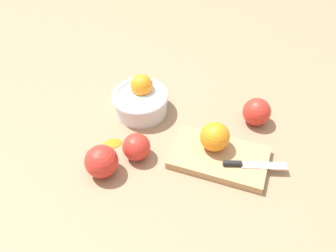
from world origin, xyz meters
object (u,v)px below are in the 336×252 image
Objects in this scene: bowl at (141,99)px; apple_front_left at (136,147)px; knife at (246,164)px; apple_back_right at (257,112)px; apple_front_left_2 at (101,161)px; cutting_board at (219,157)px; orange_on_board at (214,138)px.

bowl is 0.18m from apple_front_left.
knife is 2.11× the size of apple_front_left.
apple_front_left_2 reaches higher than apple_back_right.
bowl is at bearing 162.08° from cutting_board.
apple_back_right reaches higher than knife.
bowl is 1.07× the size of knife.
apple_front_left_2 is at bearing -123.15° from apple_front_left.
apple_front_left is 0.93× the size of apple_back_right.
bowl reaches higher than apple_back_right.
cutting_board is at bearing -104.97° from apple_back_right.
bowl is 0.67× the size of cutting_board.
apple_back_right is 0.94× the size of apple_front_left_2.
apple_front_left_2 is (-0.29, -0.33, 0.00)m from apple_back_right.
apple_front_left is 0.09m from apple_front_left_2.
bowl is 2.27× the size of apple_front_left.
bowl is 2.10× the size of apple_back_right.
bowl is 0.35m from knife.
apple_front_left is at bearing -165.57° from knife.
cutting_board is 3.12× the size of apple_back_right.
apple_front_left reaches higher than cutting_board.
cutting_board is 0.21m from apple_front_left.
apple_front_left_2 is (-0.32, -0.15, 0.01)m from knife.
orange_on_board is at bearing -113.63° from apple_back_right.
knife is 1.84× the size of apple_front_left_2.
apple_front_left is at bearing -152.46° from orange_on_board.
orange_on_board is 0.17m from apple_back_right.
cutting_board is 3.37× the size of apple_front_left.
cutting_board is 3.22× the size of orange_on_board.
apple_front_left_2 is at bearing -85.37° from bowl.
apple_back_right is (0.05, 0.17, 0.03)m from cutting_board.
orange_on_board is (-0.02, 0.02, 0.05)m from cutting_board.
knife is (0.07, -0.01, 0.02)m from cutting_board.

